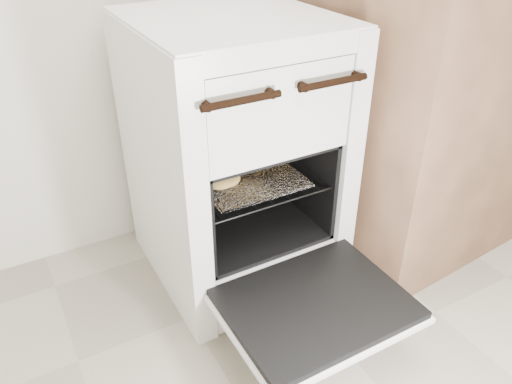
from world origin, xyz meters
TOP-DOWN VIEW (x-y plane):
  - stove at (-0.09, 1.20)m, footprint 0.54×0.60m
  - oven_door at (-0.09, 0.75)m, footprint 0.48×0.37m
  - oven_rack at (-0.09, 1.14)m, footprint 0.39×0.37m
  - foil_sheet at (-0.09, 1.13)m, footprint 0.30×0.27m
  - baked_rolls at (-0.10, 1.16)m, footprint 0.29×0.20m
  - counter at (0.68, 1.13)m, footprint 1.00×0.71m

SIDE VIEW (x-z plane):
  - oven_door at x=-0.09m, z-range 0.16..0.20m
  - oven_rack at x=-0.09m, z-range 0.37..0.37m
  - foil_sheet at x=-0.09m, z-range 0.37..0.38m
  - baked_rolls at x=-0.10m, z-range 0.38..0.42m
  - stove at x=-0.09m, z-range -0.01..0.81m
  - counter at x=0.68m, z-range 0.00..0.95m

